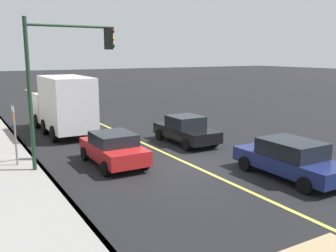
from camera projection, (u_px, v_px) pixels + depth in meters
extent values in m
plane|color=black|center=(191.00, 165.00, 16.10)|extent=(200.00, 200.00, 0.00)
cube|color=gray|center=(6.00, 195.00, 12.43)|extent=(80.00, 3.52, 0.15)
cube|color=slate|center=(57.00, 187.00, 13.26)|extent=(80.00, 0.16, 0.15)
cube|color=#D8CC4C|center=(191.00, 165.00, 16.10)|extent=(80.00, 0.16, 0.01)
cube|color=red|center=(113.00, 151.00, 16.06)|extent=(3.94, 1.75, 0.61)
cube|color=black|center=(113.00, 139.00, 15.93)|extent=(1.94, 1.61, 0.49)
cylinder|color=black|center=(85.00, 154.00, 16.80)|extent=(0.60, 0.22, 0.60)
cylinder|color=black|center=(120.00, 149.00, 17.65)|extent=(0.60, 0.22, 0.60)
cylinder|color=black|center=(106.00, 169.00, 14.60)|extent=(0.60, 0.22, 0.60)
cylinder|color=black|center=(145.00, 162.00, 15.44)|extent=(0.60, 0.22, 0.60)
cube|color=black|center=(186.00, 132.00, 19.91)|extent=(4.14, 1.75, 0.58)
cube|color=black|center=(185.00, 121.00, 19.84)|extent=(1.70, 1.61, 0.59)
cylinder|color=black|center=(214.00, 141.00, 19.23)|extent=(0.60, 0.22, 0.60)
cylinder|color=black|center=(186.00, 145.00, 18.38)|extent=(0.60, 0.22, 0.60)
cylinder|color=black|center=(185.00, 132.00, 21.54)|extent=(0.60, 0.22, 0.60)
cylinder|color=black|center=(160.00, 135.00, 20.70)|extent=(0.60, 0.22, 0.60)
cube|color=navy|center=(290.00, 163.00, 14.40)|extent=(4.56, 1.84, 0.56)
cube|color=black|center=(292.00, 148.00, 14.25)|extent=(2.28, 1.70, 0.61)
cylinder|color=black|center=(305.00, 185.00, 12.74)|extent=(0.60, 0.22, 0.60)
cylinder|color=black|center=(277.00, 157.00, 16.18)|extent=(0.60, 0.22, 0.60)
cylinder|color=black|center=(245.00, 163.00, 15.29)|extent=(0.60, 0.22, 0.60)
cube|color=silver|center=(53.00, 107.00, 24.37)|extent=(1.82, 2.26, 1.75)
cube|color=silver|center=(67.00, 103.00, 21.43)|extent=(4.54, 2.26, 2.99)
cylinder|color=black|center=(37.00, 121.00, 24.01)|extent=(0.90, 0.28, 0.90)
cylinder|color=black|center=(70.00, 118.00, 25.07)|extent=(0.90, 0.28, 0.90)
cylinder|color=black|center=(54.00, 134.00, 20.22)|extent=(0.90, 0.28, 0.90)
cylinder|color=black|center=(92.00, 130.00, 21.29)|extent=(0.90, 0.28, 0.90)
cylinder|color=black|center=(45.00, 127.00, 22.15)|extent=(0.90, 0.28, 0.90)
cylinder|color=black|center=(80.00, 124.00, 23.21)|extent=(0.90, 0.28, 0.90)
cylinder|color=#1E3823|center=(30.00, 98.00, 14.41)|extent=(0.16, 0.16, 6.09)
cylinder|color=#1E3823|center=(72.00, 26.00, 14.76)|extent=(0.10, 3.55, 0.10)
cube|color=black|center=(109.00, 39.00, 15.61)|extent=(0.28, 0.30, 0.90)
sphere|color=#360605|center=(112.00, 31.00, 15.64)|extent=(0.18, 0.18, 0.18)
sphere|color=gold|center=(113.00, 39.00, 15.69)|extent=(0.18, 0.18, 0.18)
sphere|color=black|center=(113.00, 46.00, 15.75)|extent=(0.18, 0.18, 0.18)
cylinder|color=slate|center=(15.00, 137.00, 15.36)|extent=(0.08, 0.08, 2.72)
cube|color=white|center=(13.00, 109.00, 15.13)|extent=(0.60, 0.02, 0.20)
cube|color=#DB5919|center=(13.00, 117.00, 15.20)|extent=(0.44, 0.02, 0.28)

